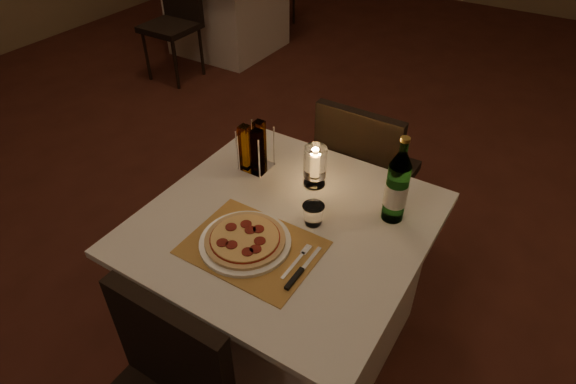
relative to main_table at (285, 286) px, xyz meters
The scene contains 14 objects.
floor 0.62m from the main_table, 111.93° to the left, with size 8.00×10.00×0.02m, color #4A1F18.
main_table is the anchor object (origin of this frame).
chair_far 0.74m from the main_table, 90.00° to the left, with size 0.42×0.42×0.90m.
placemat 0.41m from the main_table, 96.34° to the right, with size 0.45×0.34×0.00m, color #B7853F.
plate 0.42m from the main_table, 105.52° to the right, with size 0.32×0.32×0.01m, color white.
pizza 0.44m from the main_table, 105.49° to the right, with size 0.28×0.28×0.02m.
fork 0.43m from the main_table, 45.27° to the right, with size 0.02×0.18×0.00m.
knife 0.46m from the main_table, 49.01° to the right, with size 0.02×0.22×0.01m.
tumbler 0.42m from the main_table, 24.01° to the left, with size 0.08×0.08×0.08m, color white, non-canonical shape.
water_bottle 0.64m from the main_table, 34.58° to the left, with size 0.08×0.08×0.35m.
hurricane_candle 0.53m from the main_table, 94.03° to the left, with size 0.09×0.09×0.17m.
cruet_caddy 0.58m from the main_table, 143.14° to the left, with size 0.12×0.12×0.21m.
neighbor_table_left 3.53m from the main_table, 131.47° to the left, with size 1.00×1.00×0.74m.
neighbor_chair_la 3.03m from the main_table, 140.45° to the left, with size 0.42×0.42×0.90m.
Camera 1 is at (0.89, -1.57, 1.93)m, focal length 30.00 mm.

